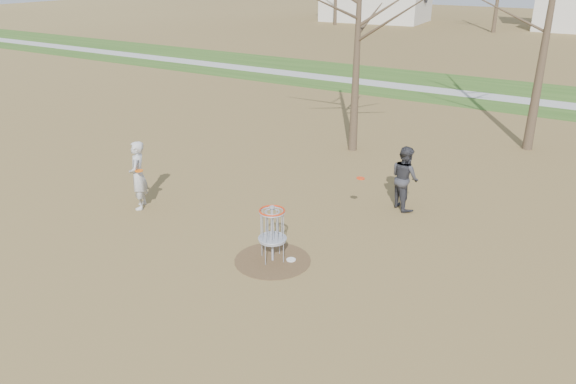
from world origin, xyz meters
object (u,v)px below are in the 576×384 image
at_px(player_standing, 138,175).
at_px(disc_grounded, 291,260).
at_px(disc_golf_basket, 272,225).
at_px(player_throwing, 405,178).

distance_m(player_standing, disc_grounded, 5.31).
xyz_separation_m(disc_grounded, disc_golf_basket, (-0.37, -0.23, 0.89)).
bearing_deg(player_throwing, disc_golf_basket, 108.46).
bearing_deg(disc_grounded, player_standing, 176.02).
xyz_separation_m(player_standing, player_throwing, (6.33, 3.89, -0.07)).
distance_m(player_throwing, disc_grounded, 4.48).
relative_size(player_standing, disc_golf_basket, 1.45).
relative_size(player_standing, player_throwing, 1.07).
bearing_deg(player_throwing, player_standing, 68.42).
height_order(player_throwing, disc_grounded, player_throwing).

